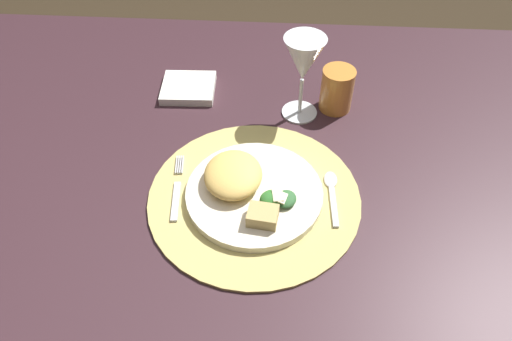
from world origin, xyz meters
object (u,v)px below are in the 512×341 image
at_px(fork, 177,190).
at_px(dinner_plate, 254,193).
at_px(dining_table, 225,194).
at_px(spoon, 332,189).
at_px(napkin, 189,88).
at_px(wine_glass, 304,62).
at_px(amber_tumbler, 337,90).

bearing_deg(fork, dinner_plate, -1.35).
height_order(dining_table, spoon, spoon).
bearing_deg(fork, spoon, 4.12).
bearing_deg(fork, napkin, 95.00).
bearing_deg(spoon, wine_glass, 104.93).
distance_m(fork, wine_glass, 0.35).
height_order(spoon, napkin, napkin).
relative_size(dining_table, dinner_plate, 5.74).
bearing_deg(napkin, spoon, -42.35).
height_order(spoon, wine_glass, wine_glass).
relative_size(spoon, wine_glass, 0.71).
distance_m(dinner_plate, wine_glass, 0.28).
height_order(spoon, amber_tumbler, amber_tumbler).
height_order(dinner_plate, wine_glass, wine_glass).
height_order(dinner_plate, amber_tumbler, amber_tumbler).
xyz_separation_m(fork, amber_tumbler, (0.30, 0.26, 0.04)).
bearing_deg(napkin, fork, -85.00).
xyz_separation_m(dinner_plate, wine_glass, (0.08, 0.24, 0.12)).
relative_size(dining_table, wine_glass, 7.75).
height_order(dining_table, napkin, napkin).
relative_size(dining_table, fork, 8.98).
bearing_deg(dinner_plate, fork, 178.65).
bearing_deg(spoon, napkin, 137.65).
height_order(napkin, amber_tumbler, amber_tumbler).
bearing_deg(napkin, amber_tumbler, -6.28).
distance_m(dining_table, dinner_plate, 0.17).
xyz_separation_m(dinner_plate, napkin, (-0.17, 0.30, -0.00)).
bearing_deg(spoon, dinner_plate, -170.44).
height_order(fork, wine_glass, wine_glass).
relative_size(fork, napkin, 1.35).
height_order(fork, amber_tumbler, amber_tumbler).
relative_size(wine_glass, amber_tumbler, 1.92).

